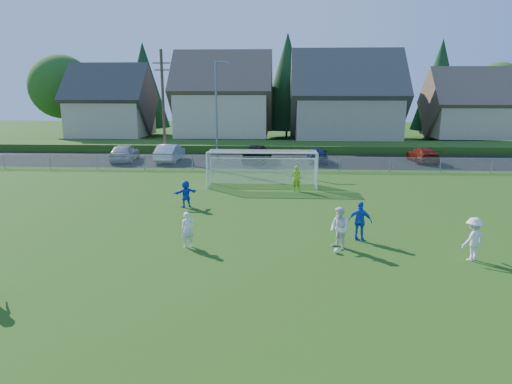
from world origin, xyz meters
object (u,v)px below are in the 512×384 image
(car_g, at_px, (423,155))
(player_blue_b, at_px, (186,194))
(soccer_ball, at_px, (337,251))
(car_b, at_px, (170,153))
(goalkeeper, at_px, (296,178))
(soccer_goal, at_px, (262,163))
(player_white_c, at_px, (473,239))
(car_e, at_px, (318,155))
(player_white_a, at_px, (188,230))
(car_a, at_px, (125,153))
(car_d, at_px, (257,153))
(player_white_b, at_px, (339,228))
(player_blue_a, at_px, (360,221))

(car_g, bearing_deg, player_blue_b, 41.97)
(soccer_ball, distance_m, car_b, 26.56)
(soccer_ball, xyz_separation_m, goalkeeper, (-1.28, 11.62, 0.74))
(soccer_goal, bearing_deg, car_b, 130.68)
(player_white_c, distance_m, car_b, 29.70)
(goalkeeper, bearing_deg, car_g, -137.79)
(player_white_c, bearing_deg, goalkeeper, -94.88)
(car_e, bearing_deg, soccer_ball, 88.83)
(player_white_a, relative_size, player_blue_b, 0.99)
(soccer_goal, bearing_deg, car_a, 141.93)
(car_e, bearing_deg, soccer_goal, 67.69)
(soccer_ball, relative_size, player_blue_b, 0.14)
(soccer_ball, height_order, player_blue_b, player_blue_b)
(goalkeeper, relative_size, car_e, 0.39)
(goalkeeper, height_order, car_b, goalkeeper)
(soccer_ball, bearing_deg, soccer_goal, 105.28)
(soccer_ball, bearing_deg, car_e, 87.51)
(car_d, bearing_deg, car_a, 10.38)
(player_white_a, distance_m, car_d, 23.46)
(player_white_a, xyz_separation_m, player_blue_b, (-1.46, 6.65, 0.01))
(player_white_a, bearing_deg, player_white_b, -19.77)
(player_blue_b, bearing_deg, car_g, -169.02)
(player_white_c, height_order, player_blue_b, player_white_c)
(player_white_b, bearing_deg, player_blue_a, 104.59)
(soccer_ball, height_order, soccer_goal, soccer_goal)
(player_white_a, xyz_separation_m, soccer_goal, (2.63, 12.58, 0.87))
(player_white_c, distance_m, player_blue_b, 14.87)
(player_white_a, relative_size, car_b, 0.31)
(player_blue_a, xyz_separation_m, car_g, (9.41, 22.52, -0.19))
(soccer_ball, relative_size, car_e, 0.05)
(player_white_c, distance_m, car_e, 24.29)
(car_b, bearing_deg, player_white_a, 106.82)
(player_blue_a, bearing_deg, player_white_c, 169.02)
(car_g, bearing_deg, car_d, 0.33)
(player_white_a, relative_size, car_a, 0.31)
(soccer_ball, xyz_separation_m, player_white_b, (0.15, 0.58, 0.78))
(player_white_a, bearing_deg, goalkeeper, 45.28)
(car_a, bearing_deg, soccer_ball, 121.09)
(goalkeeper, height_order, soccer_goal, soccer_goal)
(player_blue_a, height_order, car_g, player_blue_a)
(player_white_a, relative_size, goalkeeper, 0.90)
(car_e, distance_m, soccer_goal, 11.46)
(player_white_a, xyz_separation_m, player_white_b, (6.34, 0.14, 0.13))
(car_g, bearing_deg, car_a, 0.73)
(soccer_ball, distance_m, player_white_c, 5.25)
(player_white_c, xyz_separation_m, goalkeeper, (-6.45, 12.07, -0.01))
(player_blue_b, bearing_deg, soccer_goal, -156.82)
(player_blue_a, xyz_separation_m, player_blue_b, (-8.85, 5.35, -0.11))
(car_g, distance_m, soccer_goal, 18.11)
(player_white_c, relative_size, soccer_goal, 0.23)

